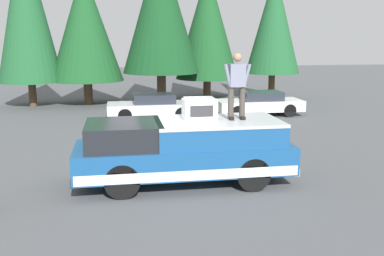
{
  "coord_description": "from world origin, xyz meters",
  "views": [
    {
      "loc": [
        -11.43,
        1.19,
        3.74
      ],
      "look_at": [
        0.01,
        -0.74,
        1.35
      ],
      "focal_mm": 41.55,
      "sensor_mm": 36.0,
      "label": 1
    }
  ],
  "objects": [
    {
      "name": "ground_plane",
      "position": [
        0.0,
        0.0,
        0.0
      ],
      "size": [
        90.0,
        90.0,
        0.0
      ],
      "primitive_type": "plane",
      "color": "#4C4F51"
    },
    {
      "name": "conifer_right",
      "position": [
        13.76,
        5.76,
        5.31
      ],
      "size": [
        3.37,
        3.37,
        9.29
      ],
      "color": "#4C3826",
      "rests_on": "ground"
    },
    {
      "name": "person_on_truck_bed",
      "position": [
        -0.5,
        -1.82,
        2.55
      ],
      "size": [
        0.29,
        0.72,
        1.69
      ],
      "color": "#423D38",
      "rests_on": "pickup_truck"
    },
    {
      "name": "conifer_left",
      "position": [
        15.35,
        -4.27,
        4.46
      ],
      "size": [
        3.84,
        3.84,
        7.72
      ],
      "color": "#4C3826",
      "rests_on": "ground"
    },
    {
      "name": "parked_car_white",
      "position": [
        9.02,
        -5.59,
        0.58
      ],
      "size": [
        1.64,
        4.1,
        1.16
      ],
      "color": "white",
      "rests_on": "ground"
    },
    {
      "name": "parked_car_silver",
      "position": [
        8.93,
        -0.4,
        0.58
      ],
      "size": [
        1.64,
        4.1,
        1.16
      ],
      "color": "silver",
      "rests_on": "ground"
    },
    {
      "name": "conifer_center_left",
      "position": [
        13.5,
        -1.27,
        5.26
      ],
      "size": [
        4.24,
        4.24,
        8.78
      ],
      "color": "#4C3826",
      "rests_on": "ground"
    },
    {
      "name": "conifer_far_left",
      "position": [
        14.32,
        -8.06,
        4.57
      ],
      "size": [
        3.21,
        3.21,
        7.59
      ],
      "color": "#4C3826",
      "rests_on": "ground"
    },
    {
      "name": "conifer_center_right",
      "position": [
        13.95,
        2.81,
        4.35
      ],
      "size": [
        3.99,
        3.99,
        7.39
      ],
      "color": "#4C3826",
      "rests_on": "ground"
    },
    {
      "name": "compressor_unit",
      "position": [
        -0.34,
        -0.88,
        1.93
      ],
      "size": [
        0.65,
        0.84,
        0.56
      ],
      "color": "silver",
      "rests_on": "pickup_truck"
    },
    {
      "name": "pickup_truck",
      "position": [
        -0.49,
        -0.45,
        0.87
      ],
      "size": [
        2.01,
        5.54,
        1.65
      ],
      "color": "navy",
      "rests_on": "ground"
    }
  ]
}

